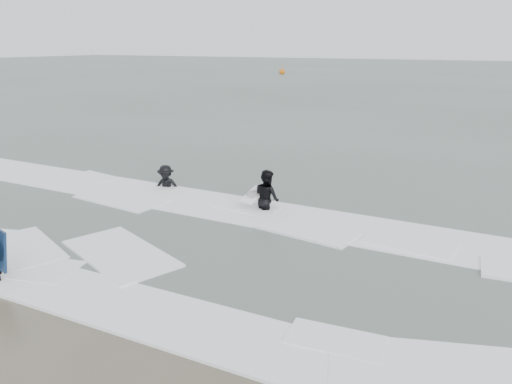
% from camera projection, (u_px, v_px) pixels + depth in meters
% --- Properties ---
extents(ground, '(320.00, 320.00, 0.00)m').
position_uv_depth(ground, '(151.00, 298.00, 11.00)').
color(ground, brown).
rests_on(ground, ground).
extents(sea, '(320.00, 320.00, 0.00)m').
position_uv_depth(sea, '(475.00, 77.00, 78.92)').
color(sea, '#47544C').
rests_on(sea, ground).
extents(surfer_wading, '(1.20, 1.12, 1.96)m').
position_uv_depth(surfer_wading, '(267.00, 211.00, 16.68)').
color(surfer_wading, black).
rests_on(surfer_wading, ground).
extents(surfer_breaker, '(1.31, 1.01, 1.79)m').
position_uv_depth(surfer_breaker, '(166.00, 189.00, 19.13)').
color(surfer_breaker, black).
rests_on(surfer_breaker, ground).
extents(surf_foam, '(30.03, 9.06, 0.09)m').
position_uv_depth(surf_foam, '(235.00, 239.00, 14.13)').
color(surf_foam, white).
rests_on(surf_foam, ground).
extents(bodyboards, '(13.11, 8.22, 1.25)m').
position_uv_depth(bodyboards, '(293.00, 231.00, 13.51)').
color(bodyboards, '#0E2141').
rests_on(bodyboards, ground).
extents(buoy, '(1.00, 1.00, 1.65)m').
position_uv_depth(buoy, '(282.00, 72.00, 87.08)').
color(buoy, '#CF5C09').
rests_on(buoy, ground).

